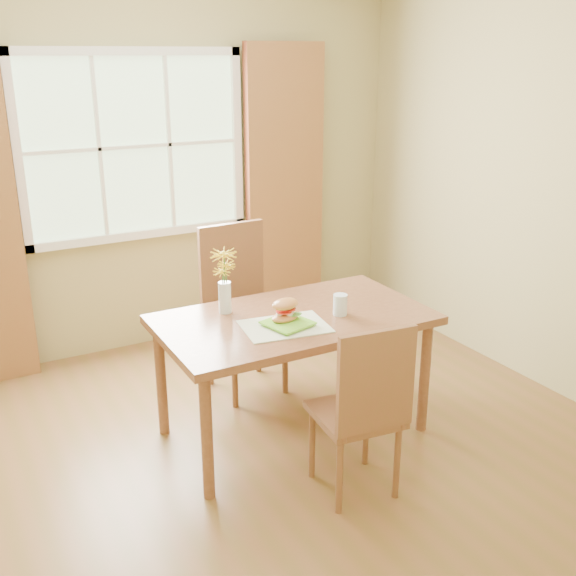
% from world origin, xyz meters
% --- Properties ---
extents(room, '(4.24, 3.84, 2.74)m').
position_xyz_m(room, '(0.00, 0.00, 1.35)').
color(room, brown).
rests_on(room, ground).
extents(window, '(1.62, 0.06, 1.32)m').
position_xyz_m(window, '(0.00, 1.87, 1.50)').
color(window, '#9FBF90').
rests_on(window, room).
extents(curtain_right, '(0.65, 0.08, 2.20)m').
position_xyz_m(curtain_right, '(1.15, 1.78, 1.10)').
color(curtain_right, maroon).
rests_on(curtain_right, room).
extents(dining_table, '(1.51, 0.86, 0.73)m').
position_xyz_m(dining_table, '(0.34, 0.21, 0.66)').
color(dining_table, brown).
rests_on(dining_table, room).
extents(chair_near, '(0.44, 0.44, 0.95)m').
position_xyz_m(chair_near, '(0.33, -0.49, 0.52)').
color(chair_near, brown).
rests_on(chair_near, room).
extents(chair_far, '(0.47, 0.47, 1.09)m').
position_xyz_m(chair_far, '(0.34, 0.93, 0.60)').
color(chair_far, brown).
rests_on(chair_far, room).
extents(placemat, '(0.50, 0.40, 0.01)m').
position_xyz_m(placemat, '(0.22, 0.10, 0.74)').
color(placemat, beige).
rests_on(placemat, dining_table).
extents(plate, '(0.27, 0.27, 0.01)m').
position_xyz_m(plate, '(0.24, 0.09, 0.75)').
color(plate, '#7BDD37').
rests_on(plate, placemat).
extents(croissant_sandwich, '(0.19, 0.15, 0.13)m').
position_xyz_m(croissant_sandwich, '(0.25, 0.14, 0.81)').
color(croissant_sandwich, '#D07E47').
rests_on(croissant_sandwich, plate).
extents(water_glass, '(0.08, 0.08, 0.12)m').
position_xyz_m(water_glass, '(0.58, 0.10, 0.79)').
color(water_glass, silver).
rests_on(water_glass, dining_table).
extents(flower_vase, '(0.15, 0.15, 0.37)m').
position_xyz_m(flower_vase, '(0.03, 0.45, 0.96)').
color(flower_vase, silver).
rests_on(flower_vase, dining_table).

